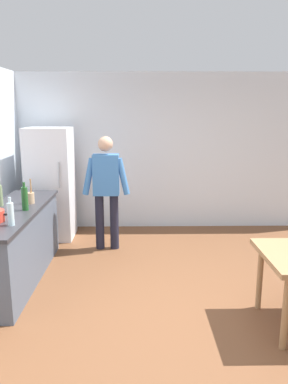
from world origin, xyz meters
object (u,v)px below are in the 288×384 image
object	(u,v)px
bottle_vinegar_tall	(0,195)
refrigerator	(51,184)
person	(106,186)
utensil_jar	(30,197)
bottle_water_clear	(11,214)
bottle_wine_green	(25,198)

from	to	relation	value
bottle_vinegar_tall	refrigerator	bearing A→B (deg)	78.73
person	utensil_jar	bearing A→B (deg)	-140.25
refrigerator	bottle_water_clear	size ratio (longest dim) A/B	6.00
refrigerator	utensil_jar	bearing A→B (deg)	-88.17
person	utensil_jar	size ratio (longest dim) A/B	5.31
bottle_water_clear	bottle_wine_green	size ratio (longest dim) A/B	0.88
bottle_vinegar_tall	person	bearing A→B (deg)	35.50
refrigerator	bottle_wine_green	world-z (taller)	refrigerator
utensil_jar	bottle_wine_green	size ratio (longest dim) A/B	0.94
utensil_jar	bottle_water_clear	bearing A→B (deg)	-85.96
utensil_jar	bottle_vinegar_tall	bearing A→B (deg)	-158.88
person	bottle_wine_green	xyz separation A→B (m)	(-0.87, -1.09, 0.07)
person	refrigerator	bearing A→B (deg)	149.77
bottle_water_clear	bottle_vinegar_tall	size ratio (longest dim) A/B	0.94
bottle_water_clear	person	bearing A→B (deg)	63.50
person	bottle_water_clear	size ratio (longest dim) A/B	5.67
bottle_wine_green	bottle_vinegar_tall	distance (m)	0.42
bottle_water_clear	bottle_vinegar_tall	bearing A→B (deg)	116.01
bottle_vinegar_tall	bottle_wine_green	bearing A→B (deg)	-29.65
utensil_jar	bottle_water_clear	world-z (taller)	utensil_jar
refrigerator	bottle_vinegar_tall	world-z (taller)	refrigerator
utensil_jar	bottle_wine_green	world-z (taller)	bottle_wine_green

